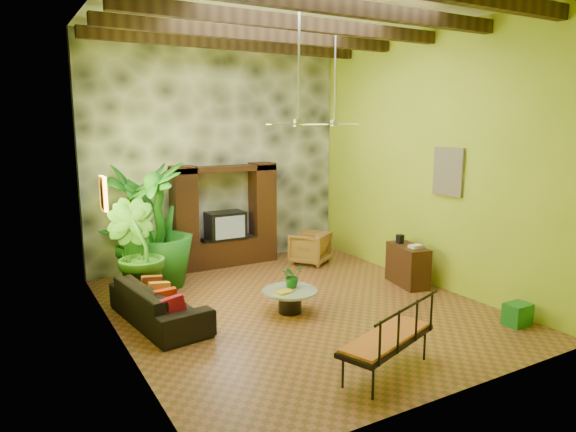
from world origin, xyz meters
TOP-DOWN VIEW (x-y plane):
  - ground at (0.00, 0.00)m, footprint 7.00×7.00m
  - ceiling at (0.00, 0.00)m, footprint 6.00×7.00m
  - back_wall at (0.00, 3.50)m, footprint 6.00×0.02m
  - left_wall at (-3.00, 0.00)m, footprint 0.02×7.00m
  - right_wall at (3.00, 0.00)m, footprint 0.02×7.00m
  - stone_accent_wall at (0.00, 3.44)m, footprint 5.98×0.10m
  - ceiling_beams at (0.00, 0.00)m, footprint 5.95×5.36m
  - entertainment_center at (0.00, 3.14)m, footprint 2.40×0.55m
  - ceiling_fan_front at (-0.20, -0.40)m, footprint 1.28×1.28m
  - ceiling_fan_back at (1.60, 1.20)m, footprint 1.28×1.28m
  - wall_art_mask at (-2.96, 1.00)m, footprint 0.06×0.32m
  - wall_art_painting at (2.96, -0.60)m, footprint 0.06×0.70m
  - sofa at (-2.30, 0.49)m, footprint 1.15×2.33m
  - wicker_armchair at (1.73, 2.28)m, footprint 1.10×1.11m
  - tall_plant_a at (-2.07, 3.15)m, footprint 1.49×1.52m
  - tall_plant_b at (-2.37, 1.60)m, footprint 1.32×1.32m
  - tall_plant_c at (-1.74, 2.38)m, footprint 1.45×1.45m
  - coffee_table at (-0.24, -0.20)m, footprint 0.94×0.94m
  - centerpiece_plant at (-0.12, -0.07)m, footprint 0.43×0.39m
  - yellow_tray at (-0.40, -0.28)m, footprint 0.31×0.25m
  - iron_bench at (-0.25, -2.77)m, footprint 1.67×1.09m
  - side_console at (2.57, -0.04)m, footprint 0.65×1.07m
  - green_bin at (2.65, -2.50)m, footprint 0.41×0.31m

SIDE VIEW (x-z plane):
  - ground at x=0.00m, z-range 0.00..0.00m
  - green_bin at x=2.65m, z-range 0.00..0.36m
  - coffee_table at x=-0.24m, z-range 0.06..0.46m
  - sofa at x=-2.30m, z-range 0.00..0.65m
  - wicker_armchair at x=1.73m, z-range 0.00..0.73m
  - side_console at x=2.57m, z-range 0.00..0.80m
  - yellow_tray at x=-0.40m, z-range 0.40..0.43m
  - iron_bench at x=-0.25m, z-range 0.25..0.82m
  - centerpiece_plant at x=-0.12m, z-range 0.40..0.81m
  - tall_plant_b at x=-2.37m, z-range 0.00..1.88m
  - entertainment_center at x=0.00m, z-range -0.18..2.12m
  - tall_plant_a at x=-2.07m, z-range 0.00..2.41m
  - tall_plant_c at x=-1.74m, z-range 0.00..2.45m
  - wall_art_mask at x=-2.96m, z-range 1.83..2.38m
  - wall_art_painting at x=2.96m, z-range 1.85..2.75m
  - back_wall at x=0.00m, z-range 0.00..5.00m
  - left_wall at x=-3.00m, z-range 0.00..5.00m
  - right_wall at x=3.00m, z-range 0.00..5.00m
  - stone_accent_wall at x=0.00m, z-range 0.01..4.99m
  - ceiling_fan_front at x=-0.20m, z-range 2.47..4.33m
  - ceiling_fan_back at x=1.60m, z-range 2.47..4.33m
  - ceiling_beams at x=0.00m, z-range 4.67..4.89m
  - ceiling at x=0.00m, z-range 4.99..5.01m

